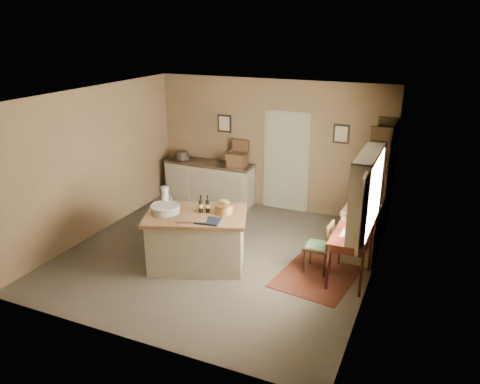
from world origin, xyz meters
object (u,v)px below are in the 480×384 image
(desk_chair, at_px, (318,247))
(right_cabinet, at_px, (362,229))
(sideboard, at_px, (210,181))
(writing_desk, at_px, (352,240))
(work_island, at_px, (196,238))
(shelving_unit, at_px, (383,180))

(desk_chair, height_order, right_cabinet, right_cabinet)
(right_cabinet, bearing_deg, sideboard, 161.34)
(writing_desk, xyz_separation_m, right_cabinet, (-0.00, 0.97, -0.21))
(work_island, height_order, writing_desk, work_island)
(right_cabinet, distance_m, shelving_unit, 1.16)
(work_island, distance_m, desk_chair, 1.94)
(work_island, xyz_separation_m, desk_chair, (1.84, 0.60, -0.06))
(desk_chair, bearing_deg, sideboard, 147.10)
(sideboard, xyz_separation_m, desk_chair, (2.97, -2.07, -0.06))
(right_cabinet, relative_size, shelving_unit, 0.48)
(right_cabinet, xyz_separation_m, shelving_unit, (0.16, 0.98, 0.60))
(right_cabinet, bearing_deg, desk_chair, -120.33)
(desk_chair, bearing_deg, right_cabinet, 61.70)
(sideboard, height_order, right_cabinet, sideboard)
(writing_desk, height_order, desk_chair, desk_chair)
(shelving_unit, bearing_deg, writing_desk, -94.56)
(sideboard, height_order, writing_desk, sideboard)
(writing_desk, bearing_deg, desk_chair, 172.22)
(sideboard, relative_size, right_cabinet, 1.92)
(work_island, relative_size, sideboard, 0.93)
(sideboard, distance_m, shelving_unit, 3.70)
(work_island, distance_m, right_cabinet, 2.80)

